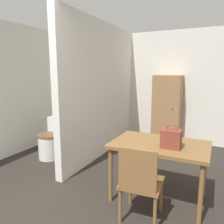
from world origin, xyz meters
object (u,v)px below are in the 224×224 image
wooden_chair (140,181)px  wooden_cabinet (167,110)px  toilet (51,141)px  dining_table (159,150)px  handbag (171,139)px

wooden_chair → wooden_cabinet: bearing=92.7°
wooden_chair → toilet: bearing=150.3°
dining_table → handbag: handbag is taller
wooden_chair → handbag: 0.60m
wooden_chair → wooden_cabinet: wooden_cabinet is taller
toilet → dining_table: bearing=-12.7°
toilet → handbag: handbag is taller
toilet → wooden_cabinet: size_ratio=0.48×
wooden_chair → handbag: (0.22, 0.41, 0.38)m
handbag → wooden_cabinet: wooden_cabinet is taller
wooden_chair → toilet: wooden_chair is taller
dining_table → handbag: (0.15, -0.10, 0.19)m
dining_table → handbag: bearing=-33.8°
dining_table → wooden_cabinet: bearing=100.0°
wooden_cabinet → wooden_chair: bearing=-83.2°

